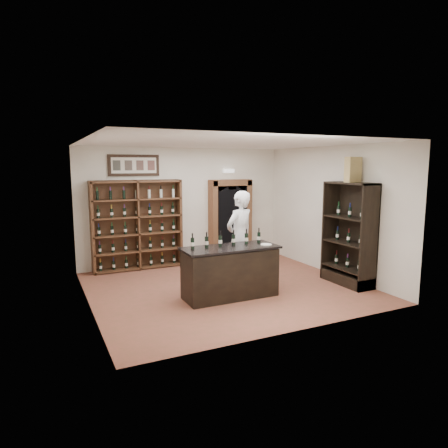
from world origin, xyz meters
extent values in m
plane|color=brown|center=(0.00, 0.00, 0.00)|extent=(5.50, 5.50, 0.00)
plane|color=white|center=(0.00, 0.00, 3.00)|extent=(5.50, 5.50, 0.00)
cube|color=white|center=(0.00, 2.50, 1.50)|extent=(5.50, 0.04, 3.00)
cube|color=white|center=(-2.75, 0.00, 1.50)|extent=(0.04, 5.00, 3.00)
cube|color=white|center=(2.75, 0.00, 1.50)|extent=(0.04, 5.00, 3.00)
cube|color=#532D1C|center=(-1.30, 2.47, 1.10)|extent=(2.20, 0.02, 2.20)
cube|color=#532D1C|center=(-2.37, 2.29, 1.10)|extent=(0.06, 0.38, 2.20)
cube|color=#532D1C|center=(-0.23, 2.29, 1.10)|extent=(0.06, 0.38, 2.20)
cube|color=#532D1C|center=(-1.30, 2.29, 1.10)|extent=(0.04, 0.38, 2.20)
cube|color=#532D1C|center=(-1.30, 2.29, 0.04)|extent=(2.18, 0.38, 0.04)
cube|color=#532D1C|center=(-1.30, 2.29, 0.46)|extent=(2.18, 0.38, 0.04)
cube|color=#532D1C|center=(-1.30, 2.29, 0.89)|extent=(2.18, 0.38, 0.03)
cube|color=#532D1C|center=(-1.30, 2.29, 1.31)|extent=(2.18, 0.38, 0.04)
cube|color=#532D1C|center=(-1.30, 2.29, 1.74)|extent=(2.18, 0.38, 0.04)
cube|color=#532D1C|center=(-1.30, 2.29, 2.16)|extent=(2.18, 0.38, 0.04)
cube|color=black|center=(-1.30, 2.47, 2.55)|extent=(1.25, 0.04, 0.52)
cube|color=black|center=(1.25, 2.34, 1.06)|extent=(0.97, 0.29, 2.05)
cube|color=#AE6F43|center=(0.74, 2.32, 1.07)|extent=(0.14, 0.35, 2.15)
cube|color=#AE6F43|center=(1.76, 2.32, 1.07)|extent=(0.14, 0.35, 2.15)
cube|color=#AE6F43|center=(1.25, 2.32, 2.09)|extent=(1.15, 0.35, 0.16)
cube|color=white|center=(1.25, 2.42, 2.40)|extent=(0.30, 0.10, 0.10)
cube|color=black|center=(-0.20, -0.60, 0.47)|extent=(1.80, 0.70, 0.94)
cube|color=black|center=(-0.20, -0.60, 0.98)|extent=(1.88, 0.78, 0.04)
cylinder|color=black|center=(-0.92, -0.46, 1.10)|extent=(0.07, 0.07, 0.21)
cylinder|color=silver|center=(-0.92, -0.46, 1.09)|extent=(0.07, 0.07, 0.07)
cylinder|color=black|center=(-0.92, -0.46, 1.25)|extent=(0.03, 0.03, 0.09)
cylinder|color=black|center=(-0.63, -0.46, 1.10)|extent=(0.07, 0.07, 0.21)
cylinder|color=silver|center=(-0.63, -0.46, 1.09)|extent=(0.07, 0.07, 0.07)
cylinder|color=black|center=(-0.63, -0.46, 1.25)|extent=(0.03, 0.03, 0.09)
cylinder|color=black|center=(-0.34, -0.46, 1.10)|extent=(0.07, 0.07, 0.21)
cylinder|color=silver|center=(-0.34, -0.46, 1.09)|extent=(0.07, 0.07, 0.07)
cylinder|color=black|center=(-0.34, -0.46, 1.25)|extent=(0.03, 0.03, 0.09)
cylinder|color=black|center=(-0.06, -0.46, 1.10)|extent=(0.07, 0.07, 0.21)
cylinder|color=silver|center=(-0.06, -0.46, 1.09)|extent=(0.07, 0.07, 0.07)
cylinder|color=black|center=(-0.06, -0.46, 1.25)|extent=(0.03, 0.03, 0.09)
cylinder|color=black|center=(0.23, -0.46, 1.10)|extent=(0.07, 0.07, 0.21)
cylinder|color=silver|center=(0.23, -0.46, 1.09)|extent=(0.07, 0.07, 0.07)
cylinder|color=black|center=(0.23, -0.46, 1.25)|extent=(0.03, 0.03, 0.09)
cylinder|color=black|center=(0.52, -0.46, 1.10)|extent=(0.07, 0.07, 0.21)
cylinder|color=silver|center=(0.52, -0.46, 1.09)|extent=(0.07, 0.07, 0.07)
cylinder|color=black|center=(0.52, -0.46, 1.25)|extent=(0.03, 0.03, 0.09)
cube|color=black|center=(2.72, -0.90, 1.10)|extent=(0.02, 1.20, 2.20)
cube|color=black|center=(2.49, -1.48, 1.10)|extent=(0.48, 0.04, 2.20)
cube|color=black|center=(2.49, -0.32, 1.10)|extent=(0.48, 0.04, 2.20)
cube|color=black|center=(2.49, -0.90, 2.18)|extent=(0.48, 1.20, 0.04)
cube|color=black|center=(2.49, -0.90, 0.12)|extent=(0.48, 1.20, 0.24)
cube|color=black|center=(2.49, -0.90, 0.35)|extent=(0.48, 1.16, 0.03)
cube|color=black|center=(2.49, -0.90, 0.90)|extent=(0.48, 1.16, 0.03)
cube|color=black|center=(2.49, -0.90, 1.45)|extent=(0.48, 1.16, 0.03)
imported|color=white|center=(0.45, 0.25, 1.00)|extent=(0.85, 0.71, 2.01)
cylinder|color=silver|center=(0.52, -0.75, 1.01)|extent=(0.22, 0.22, 0.02)
cube|color=#A38D56|center=(2.49, -0.94, 2.46)|extent=(0.39, 0.20, 0.53)
camera|label=1|loc=(-3.55, -7.34, 2.56)|focal=32.00mm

